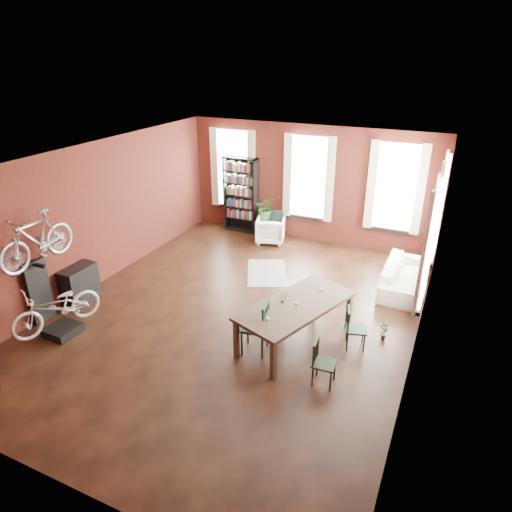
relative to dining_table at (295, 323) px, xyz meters
The scene contains 19 objects.
room 2.33m from the dining_table, 140.35° to the left, with size 9.00×9.04×3.22m.
dining_table is the anchor object (origin of this frame).
dining_chair_a 0.81m from the dining_table, 133.84° to the right, with size 0.46×0.46×1.00m, color #1B3C3C.
dining_chair_b 0.44m from the dining_table, behind, with size 0.39×0.39×0.84m, color black.
dining_chair_c 1.24m from the dining_table, 47.78° to the right, with size 0.36×0.36×0.79m, color black.
dining_chair_d 1.10m from the dining_table, 14.08° to the left, with size 0.36×0.36×0.79m, color #173433.
bookshelf 5.85m from the dining_table, 126.38° to the left, with size 1.00×0.32×2.20m, color black.
white_armchair 4.80m from the dining_table, 118.57° to the left, with size 0.76×0.71×0.78m, color white.
cream_sofa 3.33m from the dining_table, 63.09° to the left, with size 2.08×0.61×0.81m, color beige.
striped_rug 2.89m from the dining_table, 123.93° to the left, with size 0.93×1.49×0.01m, color black.
bike_trainer 4.45m from the dining_table, 158.16° to the right, with size 0.57×0.57×0.16m, color black.
bike_wall_rack 5.05m from the dining_table, 163.56° to the right, with size 0.16×0.60×1.30m, color black.
console_table 4.75m from the dining_table, behind, with size 0.40×0.80×0.80m, color black.
plant_stand 5.18m from the dining_table, 119.38° to the left, with size 0.26×0.26×0.53m, color black.
plant_by_sofa 4.72m from the dining_table, 65.91° to the left, with size 0.37×0.67×0.30m, color #264F1F.
plant_small 1.70m from the dining_table, 26.48° to the left, with size 0.19×0.36×0.13m, color #325C25.
bicycle_floor 4.49m from the dining_table, 157.69° to the right, with size 0.58×0.88×1.68m, color silver.
bicycle_hung 5.11m from the dining_table, 162.72° to the right, with size 0.47×1.00×1.66m, color #A5A8AD.
plant_on_stand 5.21m from the dining_table, 119.59° to the left, with size 0.61×0.68×0.53m, color #2A5421.
Camera 1 is at (3.76, -7.15, 5.02)m, focal length 32.00 mm.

